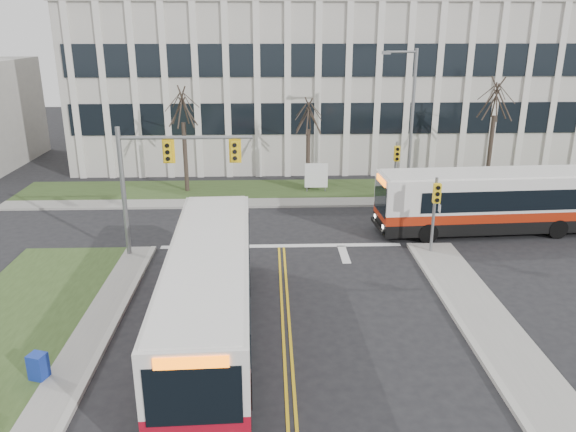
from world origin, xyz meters
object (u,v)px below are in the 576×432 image
(bus_cross, at_px, (493,203))
(newspaper_box_blue, at_px, (39,368))
(streetlight, at_px, (409,117))
(directory_sign, at_px, (316,176))
(bus_main, at_px, (210,295))

(bus_cross, height_order, newspaper_box_blue, bus_cross)
(streetlight, distance_m, directory_sign, 6.96)
(newspaper_box_blue, bearing_deg, streetlight, 67.93)
(bus_main, relative_size, bus_cross, 1.02)
(bus_main, bearing_deg, directory_sign, 71.93)
(bus_main, height_order, newspaper_box_blue, bus_main)
(streetlight, distance_m, bus_main, 20.04)
(streetlight, height_order, directory_sign, streetlight)
(streetlight, xyz_separation_m, bus_main, (-10.67, -16.60, -3.54))
(bus_main, distance_m, bus_cross, 17.24)
(directory_sign, bearing_deg, bus_main, -106.01)
(streetlight, bearing_deg, directory_sign, 166.77)
(directory_sign, relative_size, bus_main, 0.16)
(streetlight, distance_m, bus_cross, 7.94)
(directory_sign, relative_size, newspaper_box_blue, 2.11)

